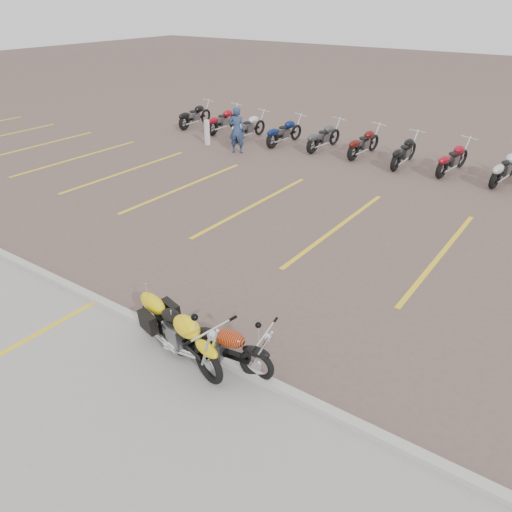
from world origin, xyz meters
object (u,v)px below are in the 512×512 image
(bollard, at_px, (207,133))
(flame_cruiser, at_px, (214,346))
(yellow_cruiser, at_px, (179,331))
(person_a, at_px, (237,130))

(bollard, bearing_deg, flame_cruiser, -49.31)
(yellow_cruiser, height_order, flame_cruiser, yellow_cruiser)
(bollard, bearing_deg, yellow_cruiser, -51.78)
(flame_cruiser, xyz_separation_m, person_a, (-7.23, 10.14, 0.45))
(flame_cruiser, xyz_separation_m, bollard, (-8.86, 10.31, 0.08))
(flame_cruiser, height_order, bollard, bollard)
(bollard, bearing_deg, person_a, -5.80)
(person_a, bearing_deg, bollard, -27.59)
(yellow_cruiser, distance_m, flame_cruiser, 0.68)
(yellow_cruiser, bearing_deg, bollard, 143.13)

